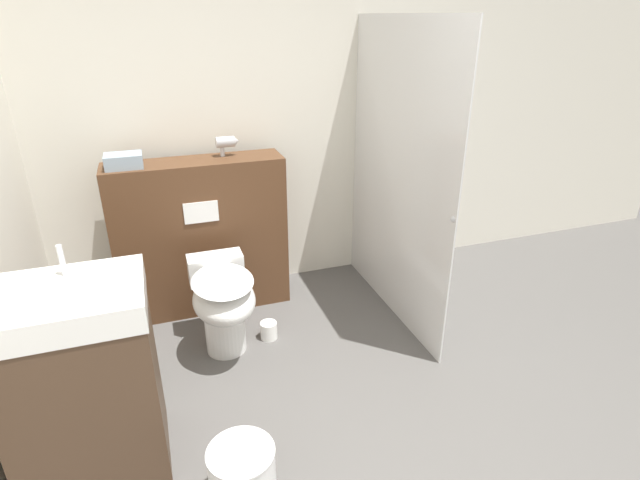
# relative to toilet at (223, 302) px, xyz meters

# --- Properties ---
(wall_back) EXTENTS (8.00, 0.06, 2.50)m
(wall_back) POSITION_rel_toilet_xyz_m (0.44, 0.89, 0.89)
(wall_back) COLOR silver
(wall_back) RESTS_ON ground_plane
(partition_panel) EXTENTS (1.16, 0.31, 1.08)m
(partition_panel) POSITION_rel_toilet_xyz_m (-0.04, 0.61, 0.18)
(partition_panel) COLOR #51331E
(partition_panel) RESTS_ON ground_plane
(shower_glass) EXTENTS (0.04, 1.41, 1.95)m
(shower_glass) POSITION_rel_toilet_xyz_m (1.21, 0.15, 0.62)
(shower_glass) COLOR silver
(shower_glass) RESTS_ON ground_plane
(toilet) EXTENTS (0.37, 0.61, 0.57)m
(toilet) POSITION_rel_toilet_xyz_m (0.00, 0.00, 0.00)
(toilet) COLOR white
(toilet) RESTS_ON ground_plane
(sink_vanity) EXTENTS (0.62, 0.49, 1.08)m
(sink_vanity) POSITION_rel_toilet_xyz_m (-0.71, -0.66, 0.11)
(sink_vanity) COLOR #473323
(sink_vanity) RESTS_ON ground_plane
(hair_drier) EXTENTS (0.15, 0.07, 0.13)m
(hair_drier) POSITION_rel_toilet_xyz_m (0.19, 0.65, 0.81)
(hair_drier) COLOR #B7B7BC
(hair_drier) RESTS_ON partition_panel
(folded_towel) EXTENTS (0.22, 0.17, 0.09)m
(folded_towel) POSITION_rel_toilet_xyz_m (-0.46, 0.58, 0.77)
(folded_towel) COLOR #8C9EAD
(folded_towel) RESTS_ON partition_panel
(spare_toilet_roll) EXTENTS (0.11, 0.11, 0.12)m
(spare_toilet_roll) POSITION_rel_toilet_xyz_m (0.28, 0.05, -0.30)
(spare_toilet_roll) COLOR white
(spare_toilet_roll) RESTS_ON ground_plane
(waste_bin) EXTENTS (0.29, 0.29, 0.32)m
(waste_bin) POSITION_rel_toilet_xyz_m (-0.11, -1.12, -0.20)
(waste_bin) COLOR silver
(waste_bin) RESTS_ON ground_plane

